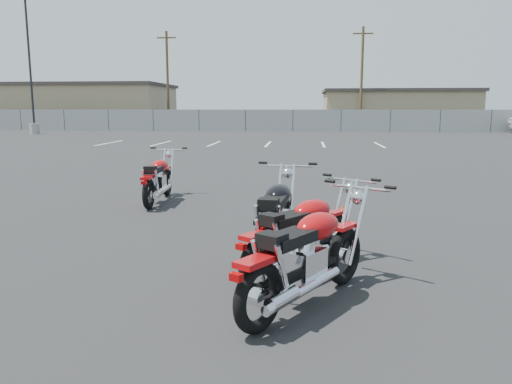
# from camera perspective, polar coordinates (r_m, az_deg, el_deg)

# --- Properties ---
(ground) EXTENTS (120.00, 120.00, 0.00)m
(ground) POSITION_cam_1_polar(r_m,az_deg,el_deg) (7.62, -1.94, -5.55)
(ground) COLOR black
(ground) RESTS_ON ground
(motorcycle_front_red) EXTENTS (0.86, 2.23, 1.09)m
(motorcycle_front_red) POSITION_cam_1_polar(r_m,az_deg,el_deg) (10.75, -11.09, 1.44)
(motorcycle_front_red) COLOR black
(motorcycle_front_red) RESTS_ON ground
(motorcycle_second_black) EXTENTS (0.92, 2.37, 1.16)m
(motorcycle_second_black) POSITION_cam_1_polar(r_m,az_deg,el_deg) (6.77, 2.39, -2.90)
(motorcycle_second_black) COLOR black
(motorcycle_second_black) RESTS_ON ground
(motorcycle_third_red) EXTENTS (1.68, 2.05, 1.10)m
(motorcycle_third_red) POSITION_cam_1_polar(r_m,az_deg,el_deg) (5.97, 5.35, -4.93)
(motorcycle_third_red) COLOR black
(motorcycle_third_red) RESTS_ON ground
(motorcycle_rear_red) EXTENTS (1.64, 2.18, 1.14)m
(motorcycle_rear_red) POSITION_cam_1_polar(r_m,az_deg,el_deg) (5.08, 5.90, -7.36)
(motorcycle_rear_red) COLOR black
(motorcycle_rear_red) RESTS_ON ground
(training_cone_near) EXTENTS (0.23, 0.23, 0.27)m
(training_cone_near) POSITION_cam_1_polar(r_m,az_deg,el_deg) (9.18, 9.85, -2.21)
(training_cone_near) COLOR red
(training_cone_near) RESTS_ON ground
(light_pole_west) EXTENTS (0.80, 0.70, 10.02)m
(light_pole_west) POSITION_cam_1_polar(r_m,az_deg,el_deg) (41.42, -24.19, 9.65)
(light_pole_west) COLOR gray
(light_pole_west) RESTS_ON ground
(chainlink_fence) EXTENTS (80.06, 0.06, 1.80)m
(chainlink_fence) POSITION_cam_1_polar(r_m,az_deg,el_deg) (42.32, 4.23, 8.16)
(chainlink_fence) COLOR slate
(chainlink_fence) RESTS_ON ground
(tan_building_west) EXTENTS (18.40, 10.40, 4.30)m
(tan_building_west) POSITION_cam_1_polar(r_m,az_deg,el_deg) (54.38, -19.76, 9.28)
(tan_building_west) COLOR #93805E
(tan_building_west) RESTS_ON ground
(tan_building_east) EXTENTS (14.40, 9.40, 3.70)m
(tan_building_east) POSITION_cam_1_polar(r_m,az_deg,el_deg) (52.08, 15.69, 9.17)
(tan_building_east) COLOR #93805E
(tan_building_east) RESTS_ON ground
(utility_pole_b) EXTENTS (1.80, 0.24, 9.00)m
(utility_pole_b) POSITION_cam_1_polar(r_m,az_deg,el_deg) (49.11, -10.07, 12.66)
(utility_pole_b) COLOR #453320
(utility_pole_b) RESTS_ON ground
(utility_pole_c) EXTENTS (1.80, 0.24, 9.00)m
(utility_pole_c) POSITION_cam_1_polar(r_m,az_deg,el_deg) (46.64, 11.98, 12.77)
(utility_pole_c) COLOR #453320
(utility_pole_c) RESTS_ON ground
(parking_line_stripes) EXTENTS (15.12, 4.00, 0.01)m
(parking_line_stripes) POSITION_cam_1_polar(r_m,az_deg,el_deg) (27.58, -1.74, 5.52)
(parking_line_stripes) COLOR silver
(parking_line_stripes) RESTS_ON ground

